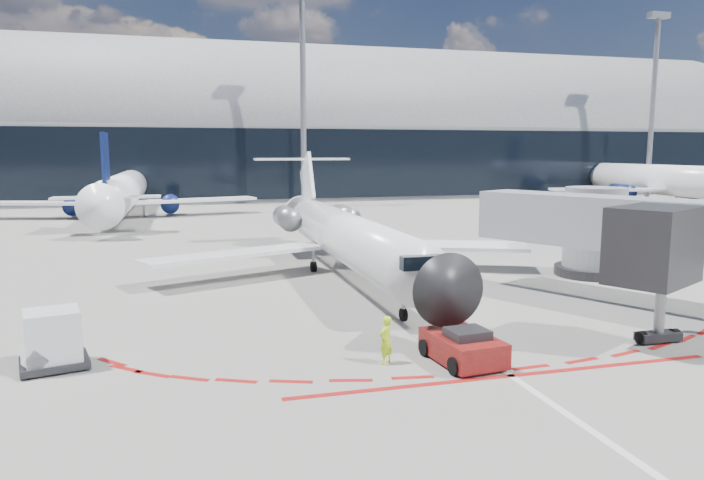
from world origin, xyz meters
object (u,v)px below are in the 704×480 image
object	(u,v)px
regional_jet	(343,234)
uld_container	(53,340)
pushback_tug	(463,347)
ramp_worker	(386,340)

from	to	relation	value
regional_jet	uld_container	world-z (taller)	regional_jet
regional_jet	pushback_tug	distance (m)	14.95
regional_jet	pushback_tug	world-z (taller)	regional_jet
regional_jet	ramp_worker	bearing A→B (deg)	-98.97
pushback_tug	ramp_worker	xyz separation A→B (m)	(-2.45, 0.51, 0.27)
regional_jet	uld_container	xyz separation A→B (m)	(-12.43, -12.02, -1.31)
ramp_worker	uld_container	distance (m)	10.43
pushback_tug	uld_container	xyz separation A→B (m)	(-12.62, 2.83, 0.40)
regional_jet	pushback_tug	size ratio (longest dim) A/B	5.85
regional_jet	pushback_tug	xyz separation A→B (m)	(0.19, -14.85, -1.72)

